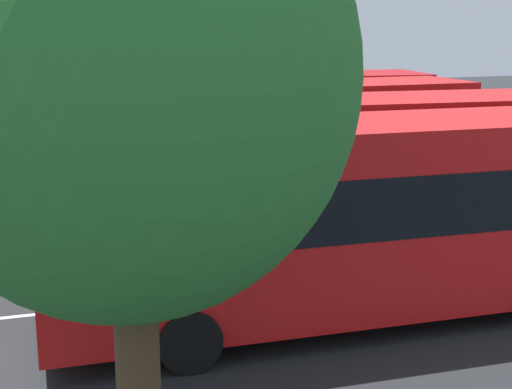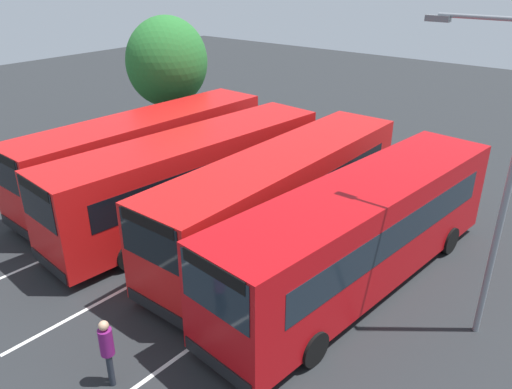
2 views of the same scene
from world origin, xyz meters
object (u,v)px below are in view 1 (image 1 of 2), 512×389
(bus_center_right, at_px, (254,145))
(bus_far_right, at_px, (236,127))
(bus_far_left, at_px, (393,211))
(street_lamp, at_px, (203,28))
(depot_tree, at_px, (127,78))
(bus_center_left, at_px, (340,171))
(pedestrian, at_px, (495,153))

(bus_center_right, bearing_deg, bus_far_right, 80.57)
(bus_far_left, distance_m, street_lamp, 13.85)
(depot_tree, bearing_deg, bus_center_left, 52.10)
(bus_center_right, xyz_separation_m, depot_tree, (-4.93, -10.81, 2.58))
(bus_far_right, distance_m, pedestrian, 7.65)
(street_lamp, bearing_deg, bus_center_left, 1.77)
(bus_center_left, bearing_deg, bus_far_right, 96.41)
(bus_far_left, relative_size, bus_far_right, 0.99)
(bus_far_left, height_order, bus_center_left, same)
(bus_center_left, distance_m, pedestrian, 8.35)
(bus_far_left, bearing_deg, bus_far_right, 89.55)
(bus_center_left, height_order, depot_tree, depot_tree)
(pedestrian, distance_m, depot_tree, 17.45)
(street_lamp, bearing_deg, bus_far_left, -1.07)
(bus_center_left, xyz_separation_m, pedestrian, (7.08, 4.35, -0.76))
(bus_center_left, bearing_deg, bus_center_right, 105.88)
(bus_far_left, relative_size, street_lamp, 1.45)
(bus_center_left, height_order, bus_center_right, same)
(bus_center_right, relative_size, depot_tree, 1.72)
(bus_center_left, relative_size, pedestrian, 6.56)
(bus_far_left, height_order, bus_far_right, same)
(bus_center_right, relative_size, bus_far_right, 0.99)
(bus_far_left, xyz_separation_m, bus_center_left, (0.63, 3.34, 0.00))
(pedestrian, bearing_deg, depot_tree, 65.57)
(bus_far_left, distance_m, bus_center_right, 6.97)
(bus_center_left, xyz_separation_m, street_lamp, (-0.12, 10.21, 2.78))
(bus_far_right, bearing_deg, street_lamp, 96.49)
(bus_center_left, bearing_deg, pedestrian, 37.21)
(bus_center_left, xyz_separation_m, depot_tree, (-5.59, -7.18, 2.58))
(bus_center_right, bearing_deg, bus_center_left, -79.46)
(depot_tree, bearing_deg, bus_far_left, 37.76)
(bus_center_left, bearing_deg, street_lamp, 96.29)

